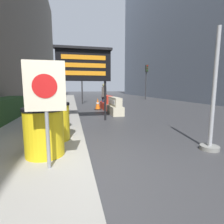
# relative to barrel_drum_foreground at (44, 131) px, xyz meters

# --- Properties ---
(ground_plane) EXTENTS (120.00, 120.00, 0.00)m
(ground_plane) POSITION_rel_barrel_drum_foreground_xyz_m (0.84, -0.56, -0.64)
(ground_plane) COLOR #38383A
(barrel_drum_foreground) EXTENTS (0.77, 0.77, 0.95)m
(barrel_drum_foreground) POSITION_rel_barrel_drum_foreground_xyz_m (0.00, 0.00, 0.00)
(barrel_drum_foreground) COLOR yellow
(barrel_drum_foreground) RESTS_ON sidewalk_left
(barrel_drum_middle) EXTENTS (0.77, 0.77, 0.95)m
(barrel_drum_middle) POSITION_rel_barrel_drum_foreground_xyz_m (0.10, 1.02, 0.00)
(barrel_drum_middle) COLOR yellow
(barrel_drum_middle) RESTS_ON sidewalk_left
(barrel_drum_back) EXTENTS (0.77, 0.77, 0.95)m
(barrel_drum_back) POSITION_rel_barrel_drum_foreground_xyz_m (-0.01, 2.04, 0.00)
(barrel_drum_back) COLOR yellow
(barrel_drum_back) RESTS_ON sidewalk_left
(warning_sign) EXTENTS (0.62, 0.08, 1.74)m
(warning_sign) POSITION_rel_barrel_drum_foreground_xyz_m (0.15, -0.63, 0.74)
(warning_sign) COLOR gray
(warning_sign) RESTS_ON sidewalk_left
(message_board) EXTENTS (2.43, 0.36, 3.16)m
(message_board) POSITION_rel_barrel_drum_foreground_xyz_m (1.09, 4.22, 1.78)
(message_board) COLOR black
(message_board) RESTS_ON ground_plane
(jersey_barrier_cream) EXTENTS (0.59, 1.77, 0.94)m
(jersey_barrier_cream) POSITION_rel_barrel_drum_foreground_xyz_m (2.85, 5.82, -0.22)
(jersey_barrier_cream) COLOR beige
(jersey_barrier_cream) RESTS_ON ground_plane
(jersey_barrier_red_striped) EXTENTS (0.65, 1.95, 0.95)m
(jersey_barrier_red_striped) POSITION_rel_barrel_drum_foreground_xyz_m (2.85, 8.13, -0.22)
(jersey_barrier_red_striped) COLOR red
(jersey_barrier_red_striped) RESTS_ON ground_plane
(traffic_cone_near) EXTENTS (0.31, 0.31, 0.56)m
(traffic_cone_near) POSITION_rel_barrel_drum_foreground_xyz_m (2.45, 9.56, -0.36)
(traffic_cone_near) COLOR black
(traffic_cone_near) RESTS_ON ground_plane
(traffic_cone_mid) EXTENTS (0.43, 0.43, 0.77)m
(traffic_cone_mid) POSITION_rel_barrel_drum_foreground_xyz_m (2.23, 8.10, -0.26)
(traffic_cone_mid) COLOR black
(traffic_cone_mid) RESTS_ON ground_plane
(traffic_light_near_curb) EXTENTS (0.28, 0.44, 3.58)m
(traffic_light_near_curb) POSITION_rel_barrel_drum_foreground_xyz_m (1.46, 12.45, 1.97)
(traffic_light_near_curb) COLOR #2D2D30
(traffic_light_near_curb) RESTS_ON ground_plane
(traffic_light_far_side) EXTENTS (0.28, 0.45, 4.15)m
(traffic_light_far_side) POSITION_rel_barrel_drum_foreground_xyz_m (9.35, 16.37, 2.36)
(traffic_light_far_side) COLOR #2D2D30
(traffic_light_far_side) RESTS_ON ground_plane
(pedestrian_worker) EXTENTS (0.39, 0.52, 1.74)m
(pedestrian_worker) POSITION_rel_barrel_drum_foreground_xyz_m (2.69, 8.21, 0.39)
(pedestrian_worker) COLOR #23283D
(pedestrian_worker) RESTS_ON ground_plane
(steel_pole_right) EXTENTS (0.44, 0.44, 2.82)m
(steel_pole_right) POSITION_rel_barrel_drum_foreground_xyz_m (3.74, -0.12, 0.17)
(steel_pole_right) COLOR gray
(steel_pole_right) RESTS_ON ground_plane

